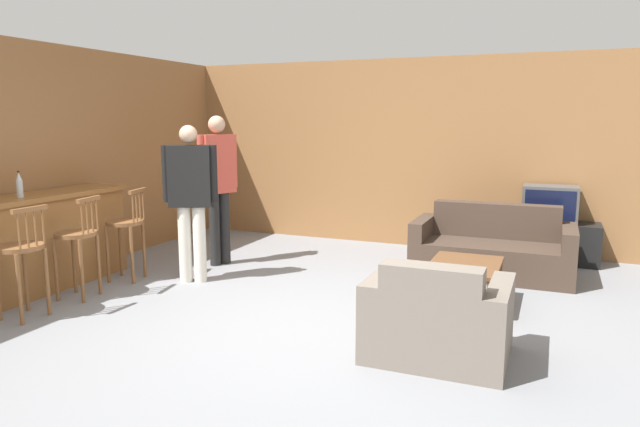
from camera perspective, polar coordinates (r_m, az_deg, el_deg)
ground_plane at (r=5.05m, az=-2.87°, el=-11.14°), size 24.00×24.00×0.00m
wall_back at (r=8.13m, az=8.03°, el=5.99°), size 9.40×0.08×2.60m
wall_left at (r=7.66m, az=-20.82°, el=5.27°), size 0.08×8.59×2.60m
bar_counter at (r=6.58m, az=-26.38°, el=-2.62°), size 0.55×2.11×1.01m
bar_chair_near at (r=5.72m, az=-27.70°, el=-3.79°), size 0.42×0.42×1.02m
bar_chair_mid at (r=6.13m, az=-23.11°, el=-2.62°), size 0.47×0.47×1.02m
bar_chair_far at (r=6.63m, az=-18.82°, el=-1.52°), size 0.49×0.49×1.02m
couch_far at (r=6.87m, az=16.86°, el=-3.52°), size 1.76×0.86×0.79m
armchair_near at (r=4.40m, az=11.62°, el=-10.51°), size 1.03×0.81×0.77m
coffee_table at (r=5.60m, az=14.25°, el=-5.49°), size 0.64×0.87×0.42m
tv_unit at (r=7.71m, az=21.80°, el=-2.63°), size 1.20×0.45×0.51m
tv at (r=7.63m, az=22.02°, el=0.90°), size 0.65×0.43×0.45m
bottle at (r=6.33m, az=-27.85°, el=2.51°), size 0.06×0.06×0.26m
person_by_window at (r=7.01m, az=-10.14°, el=3.27°), size 0.32×0.50×1.81m
person_by_counter at (r=6.31m, az=-12.83°, el=1.84°), size 0.54×0.35×1.71m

